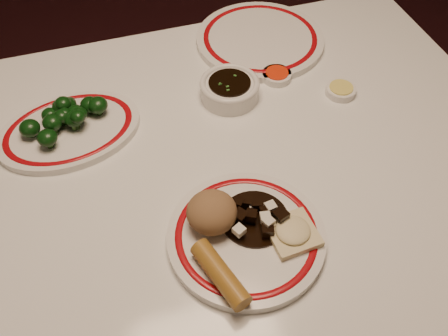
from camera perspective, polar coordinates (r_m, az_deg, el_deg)
ground at (r=1.58m, az=-0.31°, el=-17.38°), size 7.00×7.00×0.00m
dining_table at (r=1.01m, az=-0.47°, el=-2.75°), size 1.20×0.90×0.75m
main_plate at (r=0.83m, az=2.55°, el=-7.82°), size 0.28×0.28×0.02m
rice_mound at (r=0.81m, az=-1.41°, el=-5.06°), size 0.08×0.08×0.06m
spring_roll at (r=0.77m, az=-0.41°, el=-12.04°), size 0.07×0.12×0.03m
fried_wonton at (r=0.82m, az=7.85°, el=-7.26°), size 0.08×0.08×0.02m
stirfry_heap at (r=0.83m, az=3.57°, el=-5.41°), size 0.11×0.11×0.03m
broccoli_plate at (r=1.03m, az=-17.27°, el=4.16°), size 0.31×0.28×0.02m
broccoli_pile at (r=1.02m, az=-17.63°, el=5.81°), size 0.17×0.12×0.05m
soy_bowl at (r=1.05m, az=0.64°, el=8.91°), size 0.12×0.12×0.04m
sweet_sour_dish at (r=1.11m, az=6.05°, el=10.46°), size 0.06×0.06×0.02m
mustard_dish at (r=1.10m, az=13.19°, el=8.64°), size 0.06×0.06×0.02m
far_plate at (r=1.22m, az=4.14°, el=14.48°), size 0.39×0.39×0.02m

